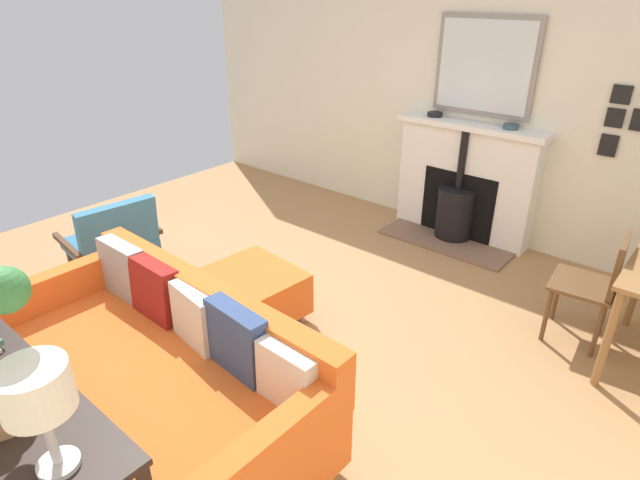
# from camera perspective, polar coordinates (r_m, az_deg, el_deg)

# --- Properties ---
(ground_plane) EXTENTS (5.31, 6.36, 0.01)m
(ground_plane) POSITION_cam_1_polar(r_m,az_deg,el_deg) (3.80, -7.31, -10.25)
(ground_plane) COLOR #A87A4C
(wall_left) EXTENTS (0.12, 6.36, 2.72)m
(wall_left) POSITION_cam_1_polar(r_m,az_deg,el_deg) (5.27, 14.13, 15.95)
(wall_left) COLOR silver
(wall_left) RESTS_ON ground
(fireplace) EXTENTS (0.64, 1.41, 1.12)m
(fireplace) POSITION_cam_1_polar(r_m,az_deg,el_deg) (5.16, 15.56, 5.56)
(fireplace) COLOR brown
(fireplace) RESTS_ON ground
(mirror_over_mantel) EXTENTS (0.04, 0.92, 0.85)m
(mirror_over_mantel) POSITION_cam_1_polar(r_m,az_deg,el_deg) (5.01, 17.81, 17.88)
(mirror_over_mantel) COLOR gray
(mantel_bowl_near) EXTENTS (0.15, 0.15, 0.04)m
(mantel_bowl_near) POSITION_cam_1_polar(r_m,az_deg,el_deg) (5.17, 12.62, 13.48)
(mantel_bowl_near) COLOR black
(mantel_bowl_near) RESTS_ON fireplace
(mantel_bowl_far) EXTENTS (0.14, 0.14, 0.04)m
(mantel_bowl_far) POSITION_cam_1_polar(r_m,az_deg,el_deg) (4.88, 20.40, 11.74)
(mantel_bowl_far) COLOR #334C56
(mantel_bowl_far) RESTS_ON fireplace
(sofa) EXTENTS (0.96, 2.05, 0.81)m
(sofa) POSITION_cam_1_polar(r_m,az_deg,el_deg) (3.03, -17.00, -13.70)
(sofa) COLOR #B2B2B7
(sofa) RESTS_ON ground
(ottoman) EXTENTS (0.59, 0.71, 0.40)m
(ottoman) POSITION_cam_1_polar(r_m,az_deg,el_deg) (3.81, -7.07, -5.54)
(ottoman) COLOR #B2B2B7
(ottoman) RESTS_ON ground
(armchair_accent) EXTENTS (0.74, 0.66, 0.80)m
(armchair_accent) POSITION_cam_1_polar(r_m,az_deg,el_deg) (4.38, -21.94, 0.15)
(armchair_accent) COLOR #4C3321
(armchair_accent) RESTS_ON ground
(table_lamp_far_end) EXTENTS (0.22, 0.22, 0.42)m
(table_lamp_far_end) POSITION_cam_1_polar(r_m,az_deg,el_deg) (1.87, -28.92, -14.74)
(table_lamp_far_end) COLOR #B2B2B7
(table_lamp_far_end) RESTS_ON console_table
(dining_chair_near_fireplace) EXTENTS (0.44, 0.44, 0.82)m
(dining_chair_near_fireplace) POSITION_cam_1_polar(r_m,az_deg,el_deg) (3.89, 28.46, -3.98)
(dining_chair_near_fireplace) COLOR brown
(dining_chair_near_fireplace) RESTS_ON ground
(photo_gallery_row) EXTENTS (0.02, 0.34, 0.59)m
(photo_gallery_row) POSITION_cam_1_polar(r_m,az_deg,el_deg) (4.73, 30.93, 11.69)
(photo_gallery_row) COLOR black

